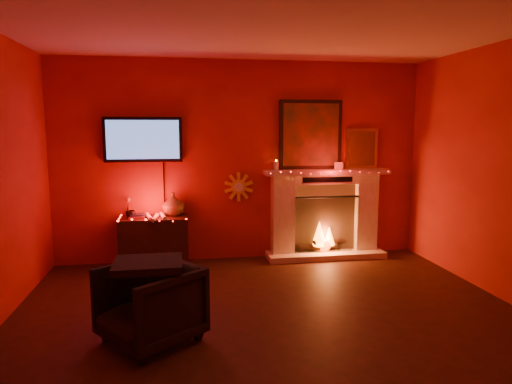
# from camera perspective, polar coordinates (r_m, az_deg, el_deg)

# --- Properties ---
(room) EXTENTS (5.00, 5.00, 5.00)m
(room) POSITION_cam_1_polar(r_m,az_deg,el_deg) (3.77, 3.34, 1.07)
(room) COLOR black
(room) RESTS_ON ground
(floor) EXTENTS (5.00, 5.00, 0.00)m
(floor) POSITION_cam_1_polar(r_m,az_deg,el_deg) (4.16, 3.18, -17.71)
(floor) COLOR black
(floor) RESTS_ON ground
(fireplace) EXTENTS (1.72, 0.40, 2.18)m
(fireplace) POSITION_cam_1_polar(r_m,az_deg,el_deg) (6.45, 8.50, -1.66)
(fireplace) COLOR #F2E3CB
(fireplace) RESTS_ON floor
(tv) EXTENTS (1.00, 0.07, 1.24)m
(tv) POSITION_cam_1_polar(r_m,az_deg,el_deg) (6.12, -13.92, 6.36)
(tv) COLOR black
(tv) RESTS_ON room
(sunburst_clock) EXTENTS (0.40, 0.03, 0.40)m
(sunburst_clock) POSITION_cam_1_polar(r_m,az_deg,el_deg) (6.23, -2.18, 0.65)
(sunburst_clock) COLOR yellow
(sunburst_clock) RESTS_ON room
(console_table) EXTENTS (0.87, 0.57, 0.96)m
(console_table) POSITION_cam_1_polar(r_m,az_deg,el_deg) (6.10, -12.44, -5.60)
(console_table) COLOR black
(console_table) RESTS_ON floor
(armchair) EXTENTS (1.01, 1.01, 0.66)m
(armchair) POSITION_cam_1_polar(r_m,az_deg,el_deg) (4.06, -13.13, -13.49)
(armchair) COLOR black
(armchair) RESTS_ON floor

